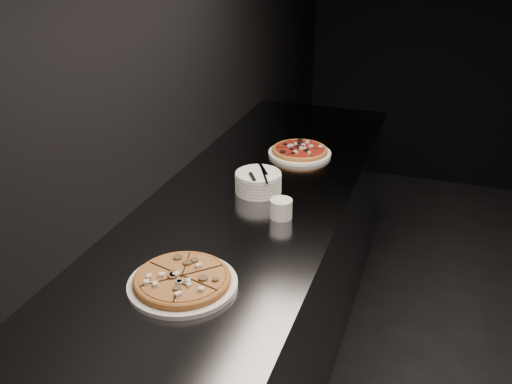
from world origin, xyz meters
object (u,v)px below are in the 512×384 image
(counter, at_px, (253,289))
(pizza_tomato, at_px, (300,151))
(plate_stack, at_px, (258,182))
(pizza_mushroom, at_px, (182,281))
(cutlery, at_px, (259,174))
(ramekin, at_px, (281,208))

(counter, distance_m, pizza_tomato, 0.66)
(plate_stack, bearing_deg, pizza_tomato, 82.97)
(counter, xyz_separation_m, pizza_tomato, (0.07, 0.45, 0.48))
(pizza_mushroom, bearing_deg, counter, 91.34)
(pizza_mushroom, bearing_deg, cutlery, 89.38)
(counter, bearing_deg, cutlery, 10.19)
(counter, relative_size, pizza_tomato, 7.83)
(plate_stack, bearing_deg, ramekin, -50.21)
(ramekin, bearing_deg, counter, 135.64)
(plate_stack, relative_size, ramekin, 2.23)
(counter, xyz_separation_m, ramekin, (0.16, -0.16, 0.50))
(counter, relative_size, ramekin, 30.23)
(cutlery, bearing_deg, ramekin, -81.70)
(counter, height_order, pizza_mushroom, pizza_mushroom)
(cutlery, bearing_deg, pizza_mushroom, -122.97)
(plate_stack, bearing_deg, cutlery, -62.38)
(counter, relative_size, pizza_mushroom, 6.90)
(pizza_tomato, bearing_deg, plate_stack, -97.03)
(counter, height_order, ramekin, ramekin)
(counter, xyz_separation_m, cutlery, (0.02, 0.00, 0.54))
(counter, bearing_deg, pizza_tomato, 81.29)
(pizza_tomato, xyz_separation_m, ramekin, (0.10, -0.61, 0.02))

